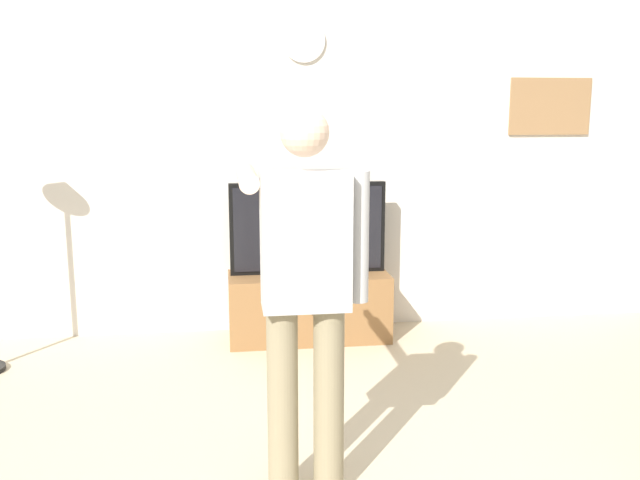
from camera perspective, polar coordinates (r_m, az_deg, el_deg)
back_wall at (r=5.50m, az=-2.96°, el=6.47°), size 6.40×0.10×2.70m
tv_stand at (r=5.37m, az=-0.93°, el=-5.50°), size 1.23×0.51×0.52m
television at (r=5.27m, az=-1.01°, el=1.00°), size 1.19×0.07×0.70m
wall_clock at (r=5.46m, az=-1.37°, el=16.16°), size 0.33×0.03×0.33m
framed_picture at (r=6.01m, az=18.44°, el=10.43°), size 0.68×0.04×0.45m
person_standing_nearer_lamp at (r=3.05m, az=-1.25°, el=-3.73°), size 0.56×0.78×1.77m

